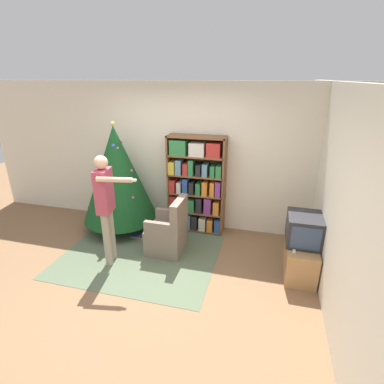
# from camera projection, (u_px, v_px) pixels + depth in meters

# --- Properties ---
(ground_plane) EXTENTS (14.00, 14.00, 0.00)m
(ground_plane) POSITION_uv_depth(u_px,v_px,m) (146.00, 279.00, 4.21)
(ground_plane) COLOR #846042
(wall_back) EXTENTS (8.00, 0.10, 2.60)m
(wall_back) POSITION_uv_depth(u_px,v_px,m) (183.00, 157.00, 5.42)
(wall_back) COLOR silver
(wall_back) RESTS_ON ground_plane
(wall_right) EXTENTS (0.10, 8.00, 2.60)m
(wall_right) POSITION_uv_depth(u_px,v_px,m) (345.00, 213.00, 3.18)
(wall_right) COLOR silver
(wall_right) RESTS_ON ground_plane
(area_rug) EXTENTS (2.41, 1.91, 0.01)m
(area_rug) POSITION_uv_depth(u_px,v_px,m) (140.00, 255.00, 4.75)
(area_rug) COLOR #56664C
(area_rug) RESTS_ON ground_plane
(bookshelf) EXTENTS (1.00, 0.32, 1.74)m
(bookshelf) POSITION_uv_depth(u_px,v_px,m) (196.00, 186.00, 5.28)
(bookshelf) COLOR brown
(bookshelf) RESTS_ON ground_plane
(tv_stand) EXTENTS (0.41, 0.90, 0.48)m
(tv_stand) POSITION_uv_depth(u_px,v_px,m) (300.00, 257.00, 4.30)
(tv_stand) COLOR tan
(tv_stand) RESTS_ON ground_plane
(television) EXTENTS (0.46, 0.54, 0.41)m
(television) POSITION_uv_depth(u_px,v_px,m) (304.00, 229.00, 4.14)
(television) COLOR #28282D
(television) RESTS_ON tv_stand
(game_remote) EXTENTS (0.04, 0.12, 0.02)m
(game_remote) POSITION_uv_depth(u_px,v_px,m) (294.00, 250.00, 4.00)
(game_remote) COLOR white
(game_remote) RESTS_ON tv_stand
(christmas_tree) EXTENTS (1.32, 1.32, 1.97)m
(christmas_tree) POSITION_uv_depth(u_px,v_px,m) (117.00, 174.00, 5.25)
(christmas_tree) COLOR #4C3323
(christmas_tree) RESTS_ON ground_plane
(armchair) EXTENTS (0.58, 0.57, 0.92)m
(armchair) POSITION_uv_depth(u_px,v_px,m) (168.00, 233.00, 4.77)
(armchair) COLOR #7A6B5B
(armchair) RESTS_ON ground_plane
(standing_person) EXTENTS (0.68, 0.46, 1.67)m
(standing_person) POSITION_uv_depth(u_px,v_px,m) (106.00, 202.00, 4.26)
(standing_person) COLOR #9E937F
(standing_person) RESTS_ON ground_plane
(book_pile_near_tree) EXTENTS (0.24, 0.15, 0.06)m
(book_pile_near_tree) POSITION_uv_depth(u_px,v_px,m) (138.00, 236.00, 5.27)
(book_pile_near_tree) COLOR orange
(book_pile_near_tree) RESTS_ON ground_plane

